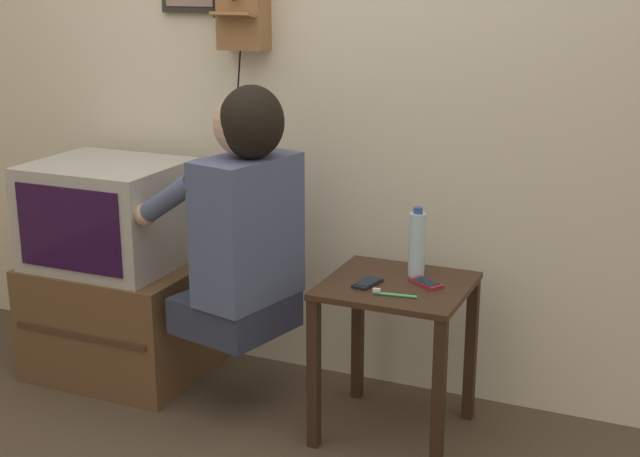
{
  "coord_description": "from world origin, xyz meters",
  "views": [
    {
      "loc": [
        1.46,
        -2.25,
        1.65
      ],
      "look_at": [
        0.25,
        0.53,
        0.77
      ],
      "focal_mm": 50.0,
      "sensor_mm": 36.0,
      "label": 1
    }
  ],
  "objects_px": {
    "wall_phone_antique": "(242,0)",
    "toothbrush": "(391,294)",
    "television": "(108,214)",
    "water_bottle": "(417,244)",
    "cell_phone_held": "(368,283)",
    "person": "(243,217)",
    "cell_phone_spare": "(426,283)"
  },
  "relations": [
    {
      "from": "person",
      "to": "television",
      "type": "relative_size",
      "value": 1.61
    },
    {
      "from": "wall_phone_antique",
      "to": "cell_phone_spare",
      "type": "height_order",
      "value": "wall_phone_antique"
    },
    {
      "from": "person",
      "to": "toothbrush",
      "type": "bearing_deg",
      "value": -82.06
    },
    {
      "from": "television",
      "to": "wall_phone_antique",
      "type": "xyz_separation_m",
      "value": [
        0.48,
        0.3,
        0.85
      ]
    },
    {
      "from": "person",
      "to": "water_bottle",
      "type": "xyz_separation_m",
      "value": [
        0.61,
        0.18,
        -0.08
      ]
    },
    {
      "from": "person",
      "to": "cell_phone_spare",
      "type": "distance_m",
      "value": 0.71
    },
    {
      "from": "television",
      "to": "water_bottle",
      "type": "relative_size",
      "value": 2.29
    },
    {
      "from": "wall_phone_antique",
      "to": "toothbrush",
      "type": "relative_size",
      "value": 5.23
    },
    {
      "from": "person",
      "to": "wall_phone_antique",
      "type": "bearing_deg",
      "value": 39.55
    },
    {
      "from": "cell_phone_spare",
      "to": "water_bottle",
      "type": "xyz_separation_m",
      "value": [
        -0.06,
        0.08,
        0.11
      ]
    },
    {
      "from": "person",
      "to": "wall_phone_antique",
      "type": "xyz_separation_m",
      "value": [
        -0.2,
        0.41,
        0.76
      ]
    },
    {
      "from": "cell_phone_held",
      "to": "cell_phone_spare",
      "type": "height_order",
      "value": "same"
    },
    {
      "from": "wall_phone_antique",
      "to": "toothbrush",
      "type": "height_order",
      "value": "wall_phone_antique"
    },
    {
      "from": "cell_phone_held",
      "to": "water_bottle",
      "type": "relative_size",
      "value": 0.52
    },
    {
      "from": "wall_phone_antique",
      "to": "cell_phone_held",
      "type": "distance_m",
      "value": 1.23
    },
    {
      "from": "television",
      "to": "water_bottle",
      "type": "height_order",
      "value": "television"
    },
    {
      "from": "television",
      "to": "cell_phone_held",
      "type": "distance_m",
      "value": 1.18
    },
    {
      "from": "wall_phone_antique",
      "to": "cell_phone_spare",
      "type": "bearing_deg",
      "value": -19.37
    },
    {
      "from": "television",
      "to": "water_bottle",
      "type": "bearing_deg",
      "value": 3.43
    },
    {
      "from": "person",
      "to": "toothbrush",
      "type": "distance_m",
      "value": 0.63
    },
    {
      "from": "television",
      "to": "cell_phone_held",
      "type": "xyz_separation_m",
      "value": [
        1.17,
        -0.09,
        -0.1
      ]
    },
    {
      "from": "water_bottle",
      "to": "toothbrush",
      "type": "height_order",
      "value": "water_bottle"
    },
    {
      "from": "wall_phone_antique",
      "to": "toothbrush",
      "type": "xyz_separation_m",
      "value": [
        0.8,
        -0.46,
        -0.95
      ]
    },
    {
      "from": "cell_phone_spare",
      "to": "water_bottle",
      "type": "relative_size",
      "value": 0.54
    },
    {
      "from": "toothbrush",
      "to": "cell_phone_held",
      "type": "bearing_deg",
      "value": 49.85
    },
    {
      "from": "person",
      "to": "cell_phone_held",
      "type": "relative_size",
      "value": 7.04
    },
    {
      "from": "person",
      "to": "wall_phone_antique",
      "type": "distance_m",
      "value": 0.88
    },
    {
      "from": "television",
      "to": "cell_phone_spare",
      "type": "relative_size",
      "value": 4.25
    },
    {
      "from": "person",
      "to": "cell_phone_held",
      "type": "xyz_separation_m",
      "value": [
        0.48,
        0.02,
        -0.19
      ]
    },
    {
      "from": "wall_phone_antique",
      "to": "water_bottle",
      "type": "relative_size",
      "value": 3.13
    },
    {
      "from": "person",
      "to": "television",
      "type": "xyz_separation_m",
      "value": [
        -0.68,
        0.11,
        -0.09
      ]
    },
    {
      "from": "wall_phone_antique",
      "to": "water_bottle",
      "type": "xyz_separation_m",
      "value": [
        0.81,
        -0.22,
        -0.84
      ]
    }
  ]
}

